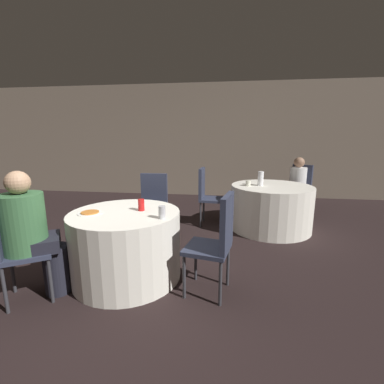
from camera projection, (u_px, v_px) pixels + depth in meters
ground_plane at (118, 277)px, 2.76m from camera, size 16.00×16.00×0.00m
wall_back at (182, 141)px, 6.59m from camera, size 16.00×0.06×2.80m
table_near at (127, 245)px, 2.72m from camera, size 1.13×1.13×0.72m
table_far at (271, 207)px, 4.19m from camera, size 1.29×1.29×0.72m
chair_near_north at (153, 202)px, 3.62m from camera, size 0.40×0.41×0.98m
chair_near_southwest at (12, 241)px, 2.26m from camera, size 0.55×0.55×0.98m
chair_near_east at (218, 237)px, 2.36m from camera, size 0.47×0.47×0.98m
chair_far_west at (206, 192)px, 4.35m from camera, size 0.43×0.43×0.98m
chair_far_northeast at (299, 186)px, 4.88m from camera, size 0.56×0.56×0.98m
person_green_jacket at (33, 234)px, 2.32m from camera, size 0.50×0.47×1.19m
person_white_shirt at (295, 188)px, 4.76m from camera, size 0.43×0.45×1.13m
pizza_plate_near at (90, 213)px, 2.59m from camera, size 0.24×0.24×0.02m
soda_can_silver at (162, 212)px, 2.41m from camera, size 0.07×0.07×0.12m
soda_can_red at (141, 205)px, 2.68m from camera, size 0.07×0.07×0.12m
bottle_far at (261, 179)px, 4.09m from camera, size 0.09×0.09×0.23m
cup_far at (248, 183)px, 4.08m from camera, size 0.08×0.08×0.09m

